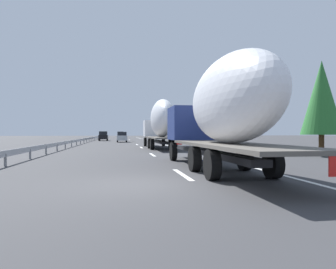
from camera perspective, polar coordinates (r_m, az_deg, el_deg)
The scene contains 22 objects.
ground_plane at distance 49.36m, azimuth -8.52°, elevation -1.56°, with size 260.00×260.00×0.00m, color #38383A.
lane_stripe_0 at distance 11.69m, azimuth 2.72°, elevation -7.53°, with size 3.20×0.20×0.01m, color white.
lane_stripe_1 at distance 22.09m, azimuth -2.97°, elevation -3.84°, with size 3.20×0.20×0.01m, color white.
lane_stripe_2 at distance 33.12m, azimuth -5.06°, elevation -2.46°, with size 3.20×0.20×0.01m, color white.
lane_stripe_3 at distance 41.20m, azimuth -5.87°, elevation -1.92°, with size 3.20×0.20×0.01m, color white.
lane_stripe_4 at distance 53.96m, azimuth -6.66°, elevation -1.39°, with size 3.20×0.20×0.01m, color white.
lane_stripe_5 at distance 54.22m, azimuth -6.67°, elevation -1.39°, with size 3.20×0.20×0.01m, color white.
lane_stripe_6 at distance 70.02m, azimuth -7.25°, elevation -1.01°, with size 3.20×0.20×0.01m, color white.
lane_stripe_7 at distance 77.46m, azimuth -7.44°, elevation -0.88°, with size 3.20×0.20×0.01m, color white.
edge_line_right at distance 54.69m, azimuth -2.81°, elevation -1.37°, with size 110.00×0.20×0.01m, color white.
truck_lead at distance 30.92m, azimuth -1.41°, elevation 2.35°, with size 14.31×2.55×4.88m.
truck_trailing at distance 12.87m, azimuth 9.88°, elevation 4.65°, with size 13.78×2.55×4.55m.
car_blue_sedan at distance 90.23m, azimuth -8.94°, elevation -0.10°, with size 4.61×1.84×1.95m.
car_black_suv at distance 63.11m, azimuth -12.11°, elevation -0.29°, with size 4.31×1.81×1.91m.
car_silver_hatch at distance 53.18m, azimuth -8.69°, elevation -0.45°, with size 4.19×1.77×1.78m.
car_white_van at distance 81.85m, azimuth -8.96°, elevation -0.14°, with size 4.58×1.79×1.96m.
road_sign at distance 50.60m, azimuth -0.92°, elevation 1.14°, with size 0.10×0.90×3.40m.
tree_0 at distance 62.85m, azimuth 1.06°, elevation 2.06°, with size 3.91×3.91×5.52m.
tree_1 at distance 72.68m, azimuth 1.00°, elevation 2.07°, with size 2.43×2.43×6.24m.
tree_2 at distance 41.63m, azimuth 9.93°, elevation 4.08°, with size 3.38×3.38×6.94m.
tree_3 at distance 23.31m, azimuth 27.00°, elevation 6.21°, with size 2.73×2.73×6.57m.
guardrail_median at distance 52.62m, azimuth -15.10°, elevation -0.82°, with size 94.00×0.10×0.76m.
Camera 1 is at (-9.33, 0.59, 1.60)m, focal length 32.28 mm.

